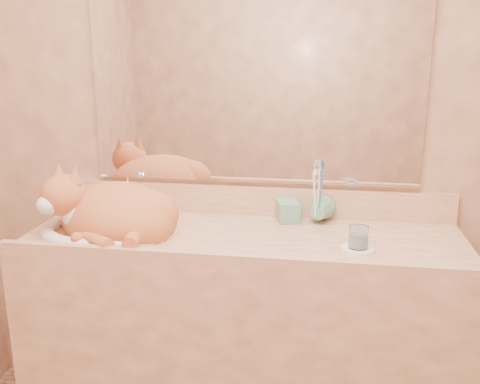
% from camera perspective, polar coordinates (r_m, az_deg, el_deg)
% --- Properties ---
extents(wall_back, '(2.40, 0.02, 2.50)m').
position_cam_1_polar(wall_back, '(2.14, 1.52, 7.97)').
color(wall_back, '#8F5B41').
rests_on(wall_back, ground).
extents(vanity_counter, '(1.60, 0.55, 0.85)m').
position_cam_1_polar(vanity_counter, '(2.15, 0.37, -15.44)').
color(vanity_counter, '#A46949').
rests_on(vanity_counter, floor).
extents(mirror, '(1.30, 0.02, 0.80)m').
position_cam_1_polar(mirror, '(2.11, 1.51, 11.70)').
color(mirror, white).
rests_on(mirror, wall_back).
extents(sink_basin, '(0.53, 0.45, 0.16)m').
position_cam_1_polar(sink_basin, '(2.05, -13.83, -1.91)').
color(sink_basin, white).
rests_on(sink_basin, vanity_counter).
extents(faucet, '(0.06, 0.11, 0.15)m').
position_cam_1_polar(faucet, '(2.23, -11.92, -0.53)').
color(faucet, white).
rests_on(faucet, vanity_counter).
extents(cat, '(0.59, 0.54, 0.26)m').
position_cam_1_polar(cat, '(2.04, -13.73, -1.87)').
color(cat, '#B35129').
rests_on(cat, sink_basin).
extents(soap_dispenser, '(0.10, 0.10, 0.18)m').
position_cam_1_polar(soap_dispenser, '(2.07, 5.46, -1.11)').
color(soap_dispenser, '#65A182').
rests_on(soap_dispenser, vanity_counter).
extents(toothbrush_cup, '(0.12, 0.12, 0.09)m').
position_cam_1_polar(toothbrush_cup, '(2.08, 8.21, -2.33)').
color(toothbrush_cup, '#65A182').
rests_on(toothbrush_cup, vanity_counter).
extents(toothbrushes, '(0.04, 0.04, 0.23)m').
position_cam_1_polar(toothbrushes, '(2.06, 8.30, -0.02)').
color(toothbrushes, white).
rests_on(toothbrushes, toothbrush_cup).
extents(saucer, '(0.11, 0.11, 0.01)m').
position_cam_1_polar(saucer, '(1.87, 12.45, -5.95)').
color(saucer, white).
rests_on(saucer, vanity_counter).
extents(water_glass, '(0.07, 0.07, 0.08)m').
position_cam_1_polar(water_glass, '(1.85, 12.52, -4.68)').
color(water_glass, silver).
rests_on(water_glass, saucer).
extents(lotion_bottle, '(0.05, 0.05, 0.12)m').
position_cam_1_polar(lotion_bottle, '(2.28, -16.63, -0.98)').
color(lotion_bottle, white).
rests_on(lotion_bottle, vanity_counter).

